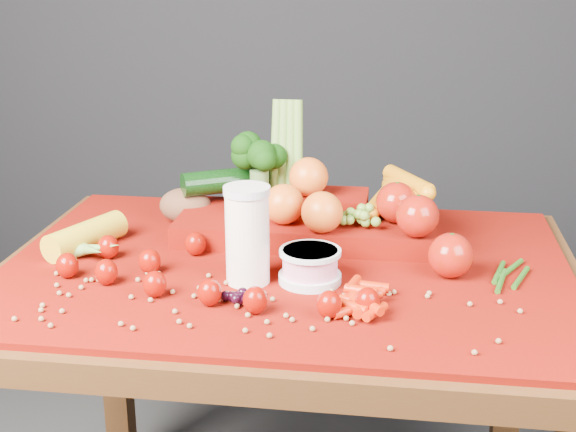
# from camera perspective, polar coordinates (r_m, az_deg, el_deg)

# --- Properties ---
(table) EXTENTS (1.10, 0.80, 0.75)m
(table) POSITION_cam_1_polar(r_m,az_deg,el_deg) (1.55, -0.10, -7.08)
(table) COLOR #3C220D
(table) RESTS_ON ground
(red_cloth) EXTENTS (1.05, 0.75, 0.01)m
(red_cloth) POSITION_cam_1_polar(r_m,az_deg,el_deg) (1.51, -0.11, -3.62)
(red_cloth) COLOR #6A0903
(red_cloth) RESTS_ON table
(milk_glass) EXTENTS (0.08, 0.08, 0.18)m
(milk_glass) POSITION_cam_1_polar(r_m,az_deg,el_deg) (1.40, -2.91, -1.10)
(milk_glass) COLOR white
(milk_glass) RESTS_ON red_cloth
(yogurt_bowl) EXTENTS (0.11, 0.11, 0.06)m
(yogurt_bowl) POSITION_cam_1_polar(r_m,az_deg,el_deg) (1.42, 1.58, -3.48)
(yogurt_bowl) COLOR silver
(yogurt_bowl) RESTS_ON red_cloth
(strawberry_scatter) EXTENTS (0.58, 0.28, 0.05)m
(strawberry_scatter) POSITION_cam_1_polar(r_m,az_deg,el_deg) (1.40, -6.99, -4.14)
(strawberry_scatter) COLOR #8F0B00
(strawberry_scatter) RESTS_ON red_cloth
(dark_grape_cluster) EXTENTS (0.06, 0.05, 0.03)m
(dark_grape_cluster) POSITION_cam_1_polar(r_m,az_deg,el_deg) (1.34, -3.71, -5.66)
(dark_grape_cluster) COLOR black
(dark_grape_cluster) RESTS_ON red_cloth
(soybean_scatter) EXTENTS (0.84, 0.24, 0.01)m
(soybean_scatter) POSITION_cam_1_polar(r_m,az_deg,el_deg) (1.32, -1.33, -6.44)
(soybean_scatter) COLOR #9B6F43
(soybean_scatter) RESTS_ON red_cloth
(corn_ear) EXTENTS (0.24, 0.26, 0.06)m
(corn_ear) POSITION_cam_1_polar(r_m,az_deg,el_deg) (1.58, -14.16, -2.03)
(corn_ear) COLOR gold
(corn_ear) RESTS_ON red_cloth
(potato) EXTENTS (0.11, 0.08, 0.08)m
(potato) POSITION_cam_1_polar(r_m,az_deg,el_deg) (1.73, -7.31, 0.73)
(potato) COLOR brown
(potato) RESTS_ON red_cloth
(baby_carrot_pile) EXTENTS (0.17, 0.17, 0.03)m
(baby_carrot_pile) POSITION_cam_1_polar(r_m,az_deg,el_deg) (1.34, 6.58, -5.80)
(baby_carrot_pile) COLOR red
(baby_carrot_pile) RESTS_ON red_cloth
(green_bean_pile) EXTENTS (0.14, 0.12, 0.01)m
(green_bean_pile) POSITION_cam_1_polar(r_m,az_deg,el_deg) (1.50, 15.52, -4.06)
(green_bean_pile) COLOR #205212
(green_bean_pile) RESTS_ON red_cloth
(produce_mound) EXTENTS (0.60, 0.38, 0.27)m
(produce_mound) POSITION_cam_1_polar(r_m,az_deg,el_deg) (1.62, 2.28, 0.50)
(produce_mound) COLOR #6A0903
(produce_mound) RESTS_ON red_cloth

